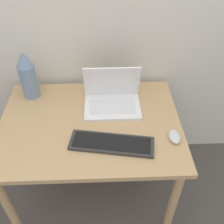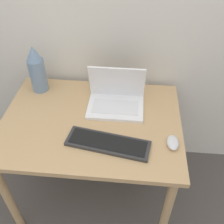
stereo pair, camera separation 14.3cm
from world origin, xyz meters
name	(u,v)px [view 1 (the left image)]	position (x,y,z in m)	size (l,w,h in m)	color
wall_back	(87,1)	(0.00, 0.84, 1.25)	(6.00, 0.05, 2.50)	silver
desk	(91,133)	(0.00, 0.39, 0.62)	(1.05, 0.77, 0.72)	tan
laptop	(112,98)	(0.13, 0.54, 0.77)	(0.34, 0.24, 0.25)	white
keyboard	(112,143)	(0.12, 0.21, 0.73)	(0.46, 0.21, 0.02)	#2D2D2D
mouse	(174,136)	(0.46, 0.24, 0.74)	(0.06, 0.10, 0.03)	silver
vase	(28,75)	(-0.38, 0.66, 0.87)	(0.10, 0.10, 0.31)	slate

